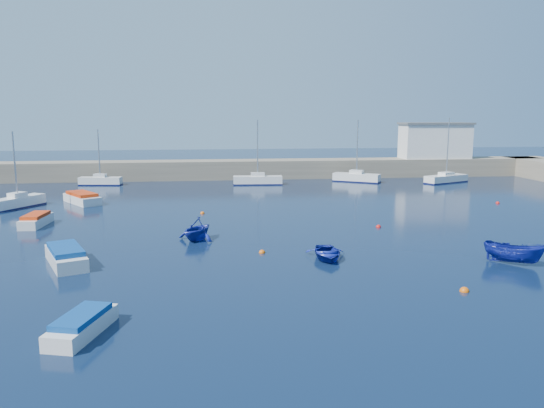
{
  "coord_description": "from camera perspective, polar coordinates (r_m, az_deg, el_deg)",
  "views": [
    {
      "loc": [
        -3.66,
        -29.85,
        9.17
      ],
      "look_at": [
        1.67,
        14.2,
        1.6
      ],
      "focal_mm": 35.0,
      "sensor_mm": 36.0,
      "label": 1
    }
  ],
  "objects": [
    {
      "name": "buoy_1",
      "position": [
        44.27,
        11.38,
        -2.47
      ],
      "size": [
        0.43,
        0.43,
        0.43
      ],
      "primitive_type": "sphere",
      "color": "red",
      "rests_on": "ground"
    },
    {
      "name": "sailboat_6",
      "position": [
        69.58,
        -1.55,
        2.62
      ],
      "size": [
        6.45,
        2.15,
        8.42
      ],
      "rotation": [
        0.0,
        0.0,
        1.51
      ],
      "color": "silver",
      "rests_on": "ground"
    },
    {
      "name": "buoy_5",
      "position": [
        29.81,
        19.98,
        -8.83
      ],
      "size": [
        0.49,
        0.49,
        0.49
      ],
      "primitive_type": "sphere",
      "color": "#CF550A",
      "rests_on": "ground"
    },
    {
      "name": "motorboat_0",
      "position": [
        35.1,
        -21.29,
        -5.24
      ],
      "size": [
        3.62,
        5.35,
        1.13
      ],
      "rotation": [
        0.0,
        0.0,
        0.41
      ],
      "color": "silver",
      "rests_on": "ground"
    },
    {
      "name": "dinghy_center",
      "position": [
        34.23,
        5.93,
        -5.27
      ],
      "size": [
        2.78,
        3.71,
        0.73
      ],
      "primitive_type": "imported",
      "rotation": [
        0.0,
        0.0,
        -0.08
      ],
      "color": "navy",
      "rests_on": "ground"
    },
    {
      "name": "dinghy_right",
      "position": [
        36.03,
        24.55,
        -4.83
      ],
      "size": [
        3.6,
        3.31,
        1.38
      ],
      "primitive_type": "imported",
      "rotation": [
        0.0,
        0.0,
        0.88
      ],
      "color": "navy",
      "rests_on": "ground"
    },
    {
      "name": "sailboat_5",
      "position": [
        72.58,
        -17.97,
        2.41
      ],
      "size": [
        5.53,
        2.18,
        7.22
      ],
      "rotation": [
        0.0,
        0.0,
        1.44
      ],
      "color": "silver",
      "rests_on": "ground"
    },
    {
      "name": "harbor_office",
      "position": [
        83.08,
        17.12,
        6.45
      ],
      "size": [
        10.0,
        4.0,
        5.0
      ],
      "primitive_type": "cube",
      "color": "silver",
      "rests_on": "back_wall"
    },
    {
      "name": "buoy_3",
      "position": [
        49.68,
        -7.49,
        -1.04
      ],
      "size": [
        0.41,
        0.41,
        0.41
      ],
      "primitive_type": "sphere",
      "color": "#CF550A",
      "rests_on": "ground"
    },
    {
      "name": "sailboat_8",
      "position": [
        75.17,
        18.21,
        2.62
      ],
      "size": [
        6.8,
        4.49,
        8.66
      ],
      "rotation": [
        0.0,
        0.0,
        2.01
      ],
      "color": "silver",
      "rests_on": "ground"
    },
    {
      "name": "sailboat_3",
      "position": [
        58.0,
        -25.66,
        0.23
      ],
      "size": [
        4.15,
        5.61,
        7.49
      ],
      "rotation": [
        0.0,
        0.0,
        -0.53
      ],
      "color": "silver",
      "rests_on": "ground"
    },
    {
      "name": "ground",
      "position": [
        31.44,
        0.08,
        -7.27
      ],
      "size": [
        220.0,
        220.0,
        0.0
      ],
      "primitive_type": "plane",
      "color": "#0C1B34",
      "rests_on": "ground"
    },
    {
      "name": "back_wall",
      "position": [
        76.34,
        -4.12,
        3.74
      ],
      "size": [
        96.0,
        4.5,
        2.6
      ],
      "primitive_type": "cube",
      "color": "#756B59",
      "rests_on": "ground"
    },
    {
      "name": "sailboat_7",
      "position": [
        73.25,
        9.07,
        2.87
      ],
      "size": [
        6.27,
        4.84,
        8.38
      ],
      "rotation": [
        0.0,
        0.0,
        1.01
      ],
      "color": "silver",
      "rests_on": "ground"
    },
    {
      "name": "motorboat_3",
      "position": [
        24.15,
        -19.77,
        -12.12
      ],
      "size": [
        2.44,
        4.19,
        0.93
      ],
      "rotation": [
        0.0,
        0.0,
        -0.29
      ],
      "color": "silver",
      "rests_on": "ground"
    },
    {
      "name": "dinghy_left",
      "position": [
        39.26,
        -8.07,
        -2.65
      ],
      "size": [
        4.09,
        4.22,
        1.7
      ],
      "primitive_type": "imported",
      "rotation": [
        0.0,
        0.0,
        -0.58
      ],
      "color": "navy",
      "rests_on": "ground"
    },
    {
      "name": "buoy_0",
      "position": [
        35.53,
        -1.07,
        -5.28
      ],
      "size": [
        0.44,
        0.44,
        0.44
      ],
      "primitive_type": "sphere",
      "color": "#CF550A",
      "rests_on": "ground"
    },
    {
      "name": "buoy_4",
      "position": [
        59.71,
        23.1,
        0.06
      ],
      "size": [
        0.41,
        0.41,
        0.41
      ],
      "primitive_type": "sphere",
      "color": "red",
      "rests_on": "ground"
    },
    {
      "name": "motorboat_1",
      "position": [
        48.06,
        -24.05,
        -1.59
      ],
      "size": [
        1.73,
        4.24,
        1.02
      ],
      "rotation": [
        0.0,
        0.0,
        -0.07
      ],
      "color": "silver",
      "rests_on": "ground"
    },
    {
      "name": "motorboat_2",
      "position": [
        58.35,
        -19.75,
        0.6
      ],
      "size": [
        4.72,
        5.73,
        1.15
      ],
      "rotation": [
        0.0,
        0.0,
        0.59
      ],
      "color": "silver",
      "rests_on": "ground"
    }
  ]
}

